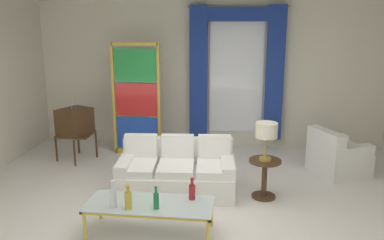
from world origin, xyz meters
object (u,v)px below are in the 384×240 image
(couch_white_long, at_px, (177,172))
(bottle_ruby_flask, at_px, (156,200))
(coffee_table, at_px, (150,206))
(round_side_table, at_px, (264,175))
(peacock_figurine, at_px, (154,149))
(table_lamp_brass, at_px, (267,132))
(vintage_tv, at_px, (75,123))
(bottle_crystal_tall, at_px, (192,191))
(bottle_amber_squat, at_px, (128,199))
(armchair_white, at_px, (336,158))
(bottle_blue_decanter, at_px, (113,196))
(stained_glass_divider, at_px, (136,102))

(couch_white_long, relative_size, bottle_ruby_flask, 6.27)
(coffee_table, bearing_deg, round_side_table, 40.35)
(peacock_figurine, xyz_separation_m, table_lamp_brass, (2.00, -1.41, 0.81))
(vintage_tv, bearing_deg, table_lamp_brass, -19.94)
(coffee_table, distance_m, bottle_ruby_flask, 0.22)
(couch_white_long, distance_m, bottle_crystal_tall, 1.22)
(coffee_table, distance_m, bottle_amber_squat, 0.32)
(couch_white_long, relative_size, round_side_table, 3.07)
(couch_white_long, distance_m, armchair_white, 2.84)
(armchair_white, distance_m, table_lamp_brass, 1.88)
(coffee_table, bearing_deg, bottle_crystal_tall, 19.73)
(vintage_tv, height_order, peacock_figurine, vintage_tv)
(bottle_blue_decanter, distance_m, round_side_table, 2.35)
(couch_white_long, relative_size, peacock_figurine, 3.04)
(bottle_blue_decanter, height_order, bottle_ruby_flask, bottle_blue_decanter)
(coffee_table, height_order, bottle_amber_squat, bottle_amber_squat)
(coffee_table, relative_size, table_lamp_brass, 2.76)
(bottle_crystal_tall, distance_m, vintage_tv, 3.44)
(bottle_ruby_flask, relative_size, peacock_figurine, 0.49)
(coffee_table, distance_m, armchair_white, 3.64)
(armchair_white, bearing_deg, bottle_amber_squat, -139.29)
(vintage_tv, bearing_deg, couch_white_long, -29.01)
(couch_white_long, distance_m, bottle_ruby_flask, 1.46)
(bottle_ruby_flask, bearing_deg, bottle_blue_decanter, -177.82)
(couch_white_long, relative_size, vintage_tv, 1.36)
(bottle_ruby_flask, xyz_separation_m, table_lamp_brass, (1.35, 1.37, 0.50))
(bottle_crystal_tall, bearing_deg, vintage_tv, 137.35)
(bottle_amber_squat, bearing_deg, coffee_table, 38.51)
(peacock_figurine, bearing_deg, bottle_blue_decanter, -87.62)
(armchair_white, bearing_deg, bottle_ruby_flask, -136.48)
(stained_glass_divider, bearing_deg, peacock_figurine, -37.51)
(coffee_table, relative_size, peacock_figurine, 2.62)
(couch_white_long, height_order, bottle_ruby_flask, couch_white_long)
(bottle_crystal_tall, height_order, stained_glass_divider, stained_glass_divider)
(bottle_crystal_tall, distance_m, round_side_table, 1.44)
(bottle_crystal_tall, bearing_deg, bottle_blue_decanter, -160.38)
(stained_glass_divider, relative_size, round_side_table, 3.70)
(bottle_amber_squat, relative_size, vintage_tv, 0.24)
(bottle_crystal_tall, xyz_separation_m, stained_glass_divider, (-1.44, 2.78, 0.53))
(bottle_amber_squat, bearing_deg, table_lamp_brass, 40.11)
(stained_glass_divider, bearing_deg, round_side_table, -35.66)
(bottle_blue_decanter, xyz_separation_m, peacock_figurine, (-0.12, 2.80, -0.34))
(bottle_crystal_tall, distance_m, peacock_figurine, 2.70)
(couch_white_long, height_order, armchair_white, couch_white_long)
(bottle_crystal_tall, relative_size, table_lamp_brass, 0.52)
(coffee_table, xyz_separation_m, round_side_table, (1.46, 1.24, -0.02))
(bottle_blue_decanter, height_order, bottle_crystal_tall, bottle_blue_decanter)
(bottle_amber_squat, xyz_separation_m, stained_glass_divider, (-0.72, 3.14, 0.52))
(bottle_crystal_tall, height_order, peacock_figurine, bottle_crystal_tall)
(peacock_figurine, bearing_deg, bottle_ruby_flask, -76.99)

